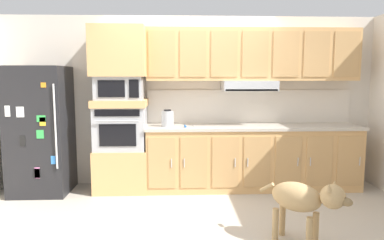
{
  "coord_description": "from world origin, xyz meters",
  "views": [
    {
      "loc": [
        -0.19,
        -4.27,
        1.63
      ],
      "look_at": [
        -0.01,
        0.23,
        1.07
      ],
      "focal_mm": 33.28,
      "sensor_mm": 36.0,
      "label": 1
    }
  ],
  "objects": [
    {
      "name": "appliance_upper_cabinet",
      "position": [
        -0.99,
        0.75,
        1.96
      ],
      "size": [
        0.74,
        0.62,
        0.68
      ],
      "primitive_type": "cube",
      "color": "tan",
      "rests_on": "microwave"
    },
    {
      "name": "lower_cabinet_run",
      "position": [
        0.89,
        0.75,
        0.44
      ],
      "size": [
        3.03,
        0.63,
        0.88
      ],
      "color": "tan",
      "rests_on": "ground"
    },
    {
      "name": "microwave",
      "position": [
        -0.99,
        0.75,
        1.46
      ],
      "size": [
        0.64,
        0.54,
        0.32
      ],
      "color": "#A8AAAF",
      "rests_on": "appliance_mid_shelf"
    },
    {
      "name": "backsplash_panel",
      "position": [
        0.89,
        1.04,
        1.17
      ],
      "size": [
        3.07,
        0.02,
        0.5
      ],
      "primitive_type": "cube",
      "color": "silver",
      "rests_on": "countertop_slab"
    },
    {
      "name": "countertop_slab",
      "position": [
        0.89,
        0.75,
        0.9
      ],
      "size": [
        3.07,
        0.64,
        0.04
      ],
      "primitive_type": "cube",
      "color": "#BCB2A3",
      "rests_on": "lower_cabinet_run"
    },
    {
      "name": "upper_cabinet_with_hood",
      "position": [
        0.89,
        0.87,
        1.9
      ],
      "size": [
        3.03,
        0.48,
        0.88
      ],
      "color": "tan",
      "rests_on": "backsplash_panel"
    },
    {
      "name": "built_in_oven",
      "position": [
        -0.99,
        0.75,
        0.9
      ],
      "size": [
        0.7,
        0.62,
        0.6
      ],
      "color": "#A8AAAF",
      "rests_on": "oven_base_cabinet"
    },
    {
      "name": "electric_kettle",
      "position": [
        -0.33,
        0.7,
        1.03
      ],
      "size": [
        0.17,
        0.17,
        0.24
      ],
      "color": "#A8AAAF",
      "rests_on": "countertop_slab"
    },
    {
      "name": "screwdriver",
      "position": [
        -0.08,
        0.62,
        0.93
      ],
      "size": [
        0.14,
        0.12,
        0.03
      ],
      "color": "blue",
      "rests_on": "countertop_slab"
    },
    {
      "name": "refrigerator",
      "position": [
        -2.09,
        0.68,
        0.88
      ],
      "size": [
        0.76,
        0.73,
        1.76
      ],
      "color": "black",
      "rests_on": "ground"
    },
    {
      "name": "dog",
      "position": [
        1.01,
        -1.04,
        0.46
      ],
      "size": [
        0.72,
        0.66,
        0.67
      ],
      "rotation": [
        0.0,
        0.0,
        -0.74
      ],
      "color": "tan",
      "rests_on": "ground"
    },
    {
      "name": "back_kitchen_wall",
      "position": [
        0.0,
        1.11,
        1.25
      ],
      "size": [
        6.2,
        0.12,
        2.5
      ],
      "primitive_type": "cube",
      "color": "beige",
      "rests_on": "ground"
    },
    {
      "name": "oven_base_cabinet",
      "position": [
        -0.99,
        0.75,
        0.3
      ],
      "size": [
        0.74,
        0.62,
        0.6
      ],
      "primitive_type": "cube",
      "color": "tan",
      "rests_on": "ground"
    },
    {
      "name": "appliance_mid_shelf",
      "position": [
        -0.99,
        0.75,
        1.25
      ],
      "size": [
        0.74,
        0.62,
        0.1
      ],
      "primitive_type": "cube",
      "color": "tan",
      "rests_on": "built_in_oven"
    },
    {
      "name": "ground_plane",
      "position": [
        0.0,
        0.0,
        0.0
      ],
      "size": [
        9.6,
        9.6,
        0.0
      ],
      "primitive_type": "plane",
      "color": "#B2A899"
    }
  ]
}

